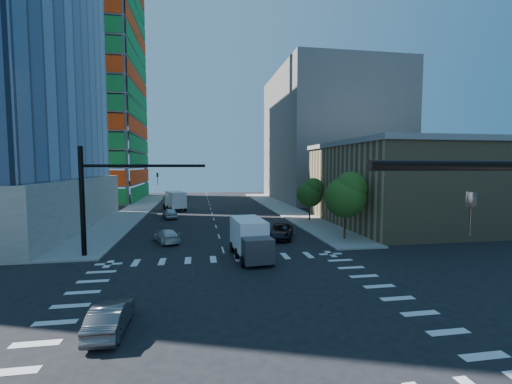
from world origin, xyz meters
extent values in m
plane|color=black|center=(0.00, 0.00, 0.00)|extent=(160.00, 160.00, 0.00)
cube|color=silver|center=(0.00, 0.00, 0.01)|extent=(20.00, 20.00, 0.01)
cube|color=gray|center=(12.50, 40.00, 0.07)|extent=(5.00, 60.00, 0.15)
cube|color=gray|center=(-12.50, 40.00, 0.07)|extent=(5.00, 60.00, 0.15)
cube|color=#198937|center=(-14.90, 62.00, 24.50)|extent=(0.12, 24.00, 49.00)
cube|color=#F13D0E|center=(-27.50, 49.40, 24.50)|extent=(24.00, 0.12, 49.00)
cube|color=#8C7851|center=(25.00, 22.00, 5.00)|extent=(20.00, 22.00, 10.00)
cube|color=slate|center=(25.00, 22.00, 10.30)|extent=(20.50, 22.50, 0.60)
cube|color=slate|center=(27.00, 55.00, 14.00)|extent=(24.00, 30.00, 28.00)
imported|color=black|center=(4.00, -11.50, 6.45)|extent=(0.16, 0.20, 1.00)
cylinder|color=black|center=(-11.50, 11.50, 4.65)|extent=(0.40, 0.40, 9.00)
cylinder|color=black|center=(-6.50, 11.50, 7.55)|extent=(10.00, 0.24, 0.24)
imported|color=black|center=(-5.50, 11.50, 6.45)|extent=(0.16, 0.20, 1.00)
cylinder|color=#382316|center=(12.50, 14.00, 1.29)|extent=(0.20, 0.20, 2.27)
sphere|color=#1A4E14|center=(12.50, 14.00, 4.38)|extent=(4.16, 4.16, 4.16)
sphere|color=#3D6722|center=(12.90, 13.70, 5.35)|extent=(3.25, 3.25, 3.25)
cylinder|color=#382316|center=(12.80, 26.00, 1.11)|extent=(0.20, 0.20, 1.92)
sphere|color=#1A4E14|center=(12.80, 26.00, 3.72)|extent=(3.52, 3.52, 3.52)
sphere|color=#3D6722|center=(13.20, 25.70, 4.55)|extent=(2.75, 2.75, 2.75)
imported|color=black|center=(6.22, 15.87, 0.74)|extent=(4.03, 5.86, 1.49)
imported|color=silver|center=(-5.25, 15.95, 0.64)|extent=(3.20, 4.79, 1.29)
imported|color=silver|center=(-6.18, 31.83, 0.75)|extent=(2.68, 4.69, 1.50)
imported|color=#4C4D51|center=(-6.14, -2.37, 0.67)|extent=(1.47, 4.08, 1.34)
cube|color=white|center=(2.06, 8.74, 1.85)|extent=(2.69, 5.02, 2.53)
cube|color=#3D3E44|center=(2.06, 8.74, 1.22)|extent=(2.36, 1.91, 1.85)
cube|color=silver|center=(-6.21, 41.33, 1.90)|extent=(3.85, 5.49, 2.59)
cube|color=#3D3E44|center=(-6.21, 41.33, 1.25)|extent=(2.74, 2.43, 1.90)
camera|label=1|loc=(-2.12, -18.32, 7.54)|focal=24.00mm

